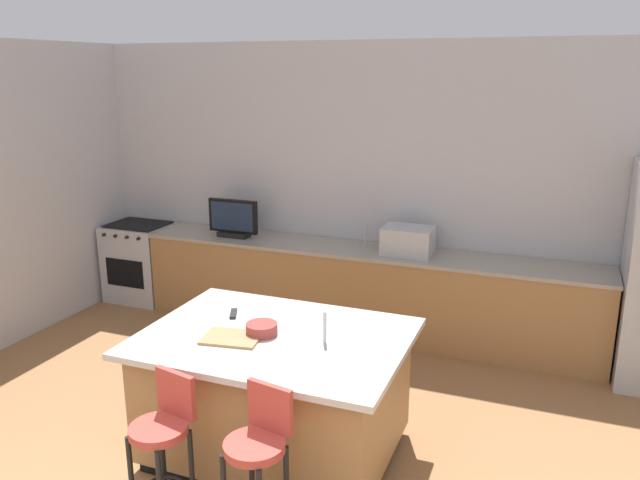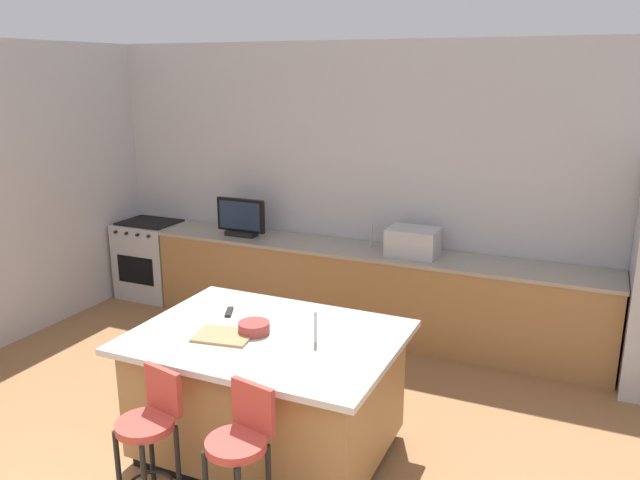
# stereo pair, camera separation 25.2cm
# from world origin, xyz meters

# --- Properties ---
(wall_back) EXTENTS (6.97, 0.12, 2.92)m
(wall_back) POSITION_xyz_m (0.00, 4.76, 1.46)
(wall_back) COLOR #BCBCC1
(wall_back) RESTS_ON ground_plane
(counter_back) EXTENTS (4.73, 0.62, 0.90)m
(counter_back) POSITION_xyz_m (-0.09, 4.38, 0.45)
(counter_back) COLOR #9E7042
(counter_back) RESTS_ON ground_plane
(kitchen_island) EXTENTS (1.79, 1.33, 0.91)m
(kitchen_island) POSITION_xyz_m (-0.00, 2.12, 0.46)
(kitchen_island) COLOR black
(kitchen_island) RESTS_ON ground_plane
(range_oven) EXTENTS (0.71, 0.63, 0.92)m
(range_oven) POSITION_xyz_m (-2.82, 4.37, 0.46)
(range_oven) COLOR #B7BABF
(range_oven) RESTS_ON ground_plane
(microwave) EXTENTS (0.48, 0.36, 0.27)m
(microwave) POSITION_xyz_m (0.37, 4.38, 1.03)
(microwave) COLOR #B7BABF
(microwave) RESTS_ON counter_back
(tv_monitor) EXTENTS (0.56, 0.16, 0.41)m
(tv_monitor) POSITION_xyz_m (-1.53, 4.32, 1.08)
(tv_monitor) COLOR black
(tv_monitor) RESTS_ON counter_back
(sink_faucet_back) EXTENTS (0.02, 0.02, 0.24)m
(sink_faucet_back) POSITION_xyz_m (-0.09, 4.48, 1.02)
(sink_faucet_back) COLOR #B2B2B7
(sink_faucet_back) RESTS_ON counter_back
(sink_faucet_island) EXTENTS (0.02, 0.02, 0.22)m
(sink_faucet_island) POSITION_xyz_m (0.36, 2.12, 1.02)
(sink_faucet_island) COLOR #B2B2B7
(sink_faucet_island) RESTS_ON kitchen_island
(bar_stool_left) EXTENTS (0.35, 0.37, 0.94)m
(bar_stool_left) POSITION_xyz_m (-0.31, 1.24, 0.56)
(bar_stool_left) COLOR #B23D33
(bar_stool_left) RESTS_ON ground_plane
(bar_stool_right) EXTENTS (0.34, 0.36, 0.97)m
(bar_stool_right) POSITION_xyz_m (0.30, 1.26, 0.58)
(bar_stool_right) COLOR #B23D33
(bar_stool_right) RESTS_ON ground_plane
(fruit_bowl) EXTENTS (0.21, 0.21, 0.08)m
(fruit_bowl) POSITION_xyz_m (-0.09, 2.10, 0.94)
(fruit_bowl) COLOR #993833
(fruit_bowl) RESTS_ON kitchen_island
(tv_remote) EXTENTS (0.11, 0.17, 0.02)m
(tv_remote) POSITION_xyz_m (-0.43, 2.33, 0.92)
(tv_remote) COLOR black
(tv_remote) RESTS_ON kitchen_island
(cutting_board) EXTENTS (0.42, 0.33, 0.02)m
(cutting_board) POSITION_xyz_m (-0.24, 1.96, 0.91)
(cutting_board) COLOR #A87F51
(cutting_board) RESTS_ON kitchen_island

